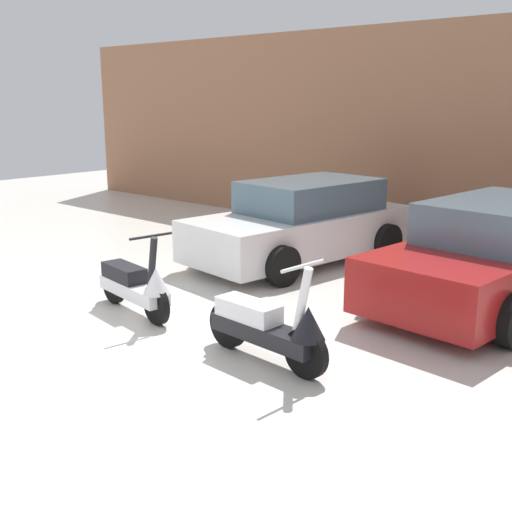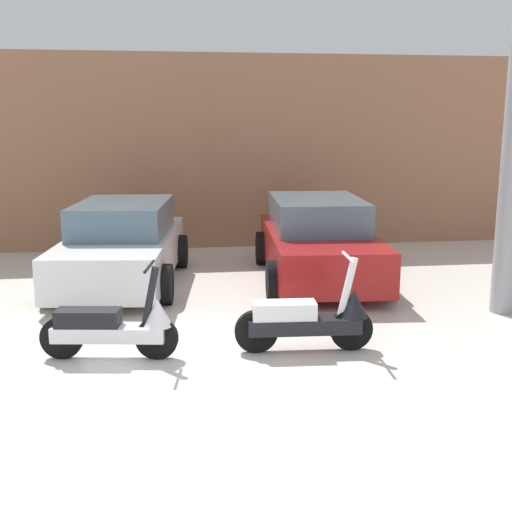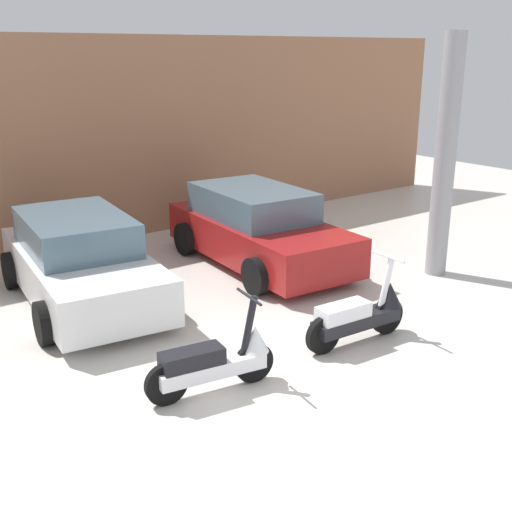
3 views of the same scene
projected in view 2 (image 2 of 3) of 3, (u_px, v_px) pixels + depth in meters
ground_plane at (181, 399)px, 5.93m from camera, size 28.00×28.00×0.00m
wall_back at (170, 153)px, 12.58m from camera, size 19.60×0.12×3.81m
scooter_front_left at (115, 326)px, 6.86m from camera, size 1.48×0.56×1.04m
scooter_front_right at (310, 318)px, 7.09m from camera, size 1.55×0.56×1.08m
car_rear_left at (122, 245)px, 10.06m from camera, size 2.14×3.89×1.27m
car_rear_center at (318, 241)px, 10.34m from camera, size 2.06×3.92×1.30m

